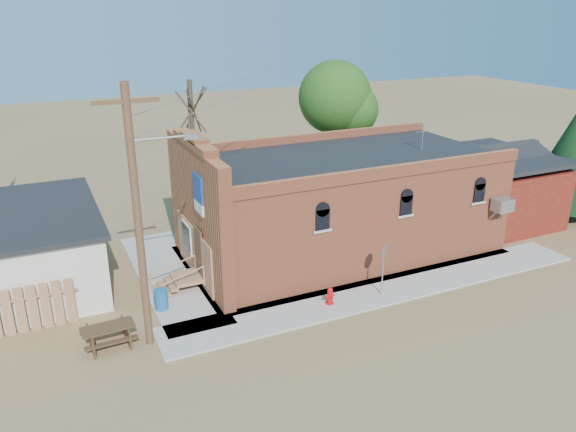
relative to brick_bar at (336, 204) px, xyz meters
name	(u,v)px	position (x,y,z in m)	size (l,w,h in m)	color
ground	(367,308)	(-1.64, -5.49, -2.34)	(120.00, 120.00, 0.00)	brown
sidewalk_south	(386,290)	(-0.14, -4.59, -2.30)	(19.00, 2.20, 0.08)	#9E9991
sidewalk_west	(170,276)	(-7.94, 0.51, -2.30)	(2.60, 10.00, 0.08)	#9E9991
brick_bar	(336,204)	(0.00, 0.00, 0.00)	(16.40, 7.97, 6.30)	#C55F3C
red_shed	(495,180)	(9.86, 0.01, -0.07)	(5.40, 6.40, 4.30)	#611010
wood_fence	(1,314)	(-14.44, -1.69, -1.44)	(5.20, 0.10, 1.80)	#A86A4B
utility_pole	(139,215)	(-9.79, -4.29, 2.43)	(3.12, 0.26, 9.00)	#4F2E1F
tree_bare_near	(191,109)	(-4.64, 7.51, 3.62)	(2.80, 2.80, 7.65)	#473929
tree_leafy	(335,98)	(4.36, 8.01, 3.59)	(4.40, 4.40, 8.15)	#473929
evergreen_tree	(575,152)	(13.86, -1.49, 1.37)	(3.60, 3.60, 6.50)	#473929
fire_hydrant	(330,296)	(-2.86, -4.66, -1.90)	(0.41, 0.39, 0.72)	red
stop_sign	(384,256)	(-0.56, -4.85, -0.57)	(0.47, 0.44, 2.20)	#99999F
trash_barrel	(161,299)	(-8.94, -2.24, -1.85)	(0.53, 0.53, 0.82)	#1C538C
picnic_table	(108,333)	(-11.14, -3.85, -1.86)	(1.82, 1.42, 0.74)	#432D1B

